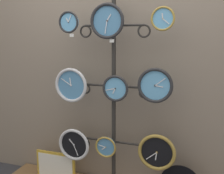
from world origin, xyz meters
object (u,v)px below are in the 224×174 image
(clock_middle_right, at_px, (155,85))
(picture_frame, at_px, (56,166))
(clock_middle_left, at_px, (71,85))
(clock_top_center, at_px, (107,21))
(clock_bottom_left, at_px, (74,145))
(display_stand, at_px, (114,122))
(clock_bottom_right, at_px, (157,152))
(clock_top_left, at_px, (69,22))
(clock_bottom_center, at_px, (106,147))
(clock_top_right, at_px, (163,19))
(clock_middle_center, at_px, (115,88))

(clock_middle_right, height_order, picture_frame, clock_middle_right)
(picture_frame, bearing_deg, clock_middle_left, -9.01)
(clock_top_center, bearing_deg, clock_bottom_left, -178.36)
(display_stand, relative_size, clock_bottom_right, 5.75)
(clock_top_left, relative_size, clock_bottom_center, 0.95)
(clock_middle_right, xyz_separation_m, clock_bottom_left, (-0.75, -0.01, -0.61))
(clock_middle_right, distance_m, clock_bottom_left, 0.97)
(clock_middle_right, xyz_separation_m, clock_bottom_center, (-0.43, -0.01, -0.60))
(display_stand, distance_m, clock_bottom_left, 0.44)
(picture_frame, bearing_deg, clock_top_center, -2.76)
(clock_top_left, bearing_deg, clock_bottom_left, -35.12)
(display_stand, distance_m, clock_top_right, 1.02)
(clock_bottom_left, bearing_deg, clock_top_left, 144.88)
(clock_middle_left, xyz_separation_m, clock_middle_center, (0.42, 0.02, -0.01))
(clock_middle_left, bearing_deg, clock_middle_right, 0.78)
(clock_bottom_right, height_order, picture_frame, clock_bottom_right)
(clock_top_left, height_order, picture_frame, clock_top_left)
(clock_top_left, bearing_deg, picture_frame, 174.73)
(display_stand, bearing_deg, clock_bottom_left, -162.73)
(clock_middle_center, bearing_deg, clock_bottom_left, -176.78)
(clock_bottom_right, relative_size, picture_frame, 0.76)
(clock_middle_center, distance_m, picture_frame, 1.06)
(clock_bottom_right, bearing_deg, clock_top_right, 70.26)
(clock_middle_right, bearing_deg, clock_middle_left, -179.22)
(display_stand, bearing_deg, clock_bottom_right, -14.30)
(clock_middle_center, distance_m, clock_bottom_left, 0.70)
(clock_bottom_center, bearing_deg, clock_middle_left, -179.33)
(clock_bottom_left, bearing_deg, clock_middle_center, 3.22)
(clock_top_left, xyz_separation_m, clock_middle_left, (0.01, -0.02, -0.56))
(clock_middle_left, distance_m, picture_frame, 0.88)
(clock_bottom_right, bearing_deg, clock_middle_right, 165.23)
(clock_top_center, bearing_deg, clock_bottom_right, -0.74)
(clock_middle_left, relative_size, clock_bottom_right, 0.98)
(clock_top_left, distance_m, clock_middle_center, 0.71)
(clock_bottom_center, xyz_separation_m, clock_bottom_right, (0.47, -0.00, 0.02))
(clock_top_left, height_order, clock_top_center, clock_top_center)
(clock_bottom_right, bearing_deg, clock_middle_left, -179.88)
(clock_top_right, bearing_deg, clock_middle_right, -160.96)
(display_stand, xyz_separation_m, clock_middle_left, (-0.37, -0.11, 0.35))
(display_stand, xyz_separation_m, clock_bottom_left, (-0.36, -0.11, -0.22))
(clock_middle_left, xyz_separation_m, clock_bottom_left, (0.01, -0.00, -0.57))
(clock_top_right, height_order, clock_bottom_center, clock_top_right)
(picture_frame, bearing_deg, clock_bottom_left, -9.04)
(clock_middle_center, bearing_deg, clock_top_left, -179.36)
(clock_top_right, xyz_separation_m, clock_middle_right, (-0.04, -0.01, -0.53))
(clock_middle_center, relative_size, clock_bottom_right, 0.72)
(clock_top_left, xyz_separation_m, clock_bottom_left, (0.03, -0.02, -1.13))
(clock_top_left, height_order, clock_middle_center, clock_top_left)
(clock_top_right, distance_m, clock_middle_center, 0.70)
(clock_bottom_left, height_order, clock_bottom_right, clock_bottom_right)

